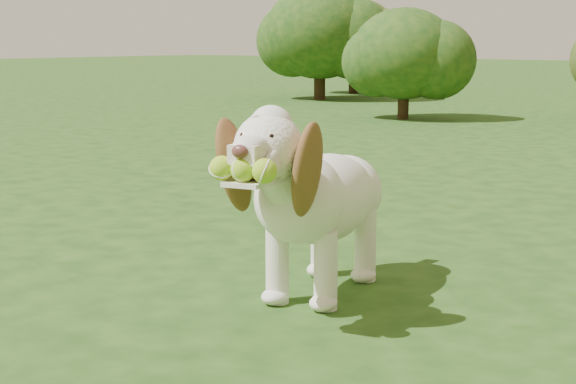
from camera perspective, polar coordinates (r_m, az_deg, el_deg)
The scene contains 5 objects.
ground at distance 3.60m, azimuth 11.22°, elevation -7.31°, with size 80.00×80.00×0.00m, color #1C3E11.
dog at distance 3.56m, azimuth 1.70°, elevation -0.08°, with size 0.61×1.25×0.82m.
shrub_a at distance 11.80m, azimuth 7.53°, elevation 8.85°, with size 1.41×1.41×1.46m.
shrub_g at distance 17.36m, azimuth 4.28°, elevation 9.94°, with size 1.77×1.77×1.83m.
shrub_e at distance 15.52m, azimuth 2.08°, elevation 10.30°, with size 1.92×1.92×1.99m.
Camera 1 is at (1.53, -3.08, 1.05)m, focal length 55.00 mm.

